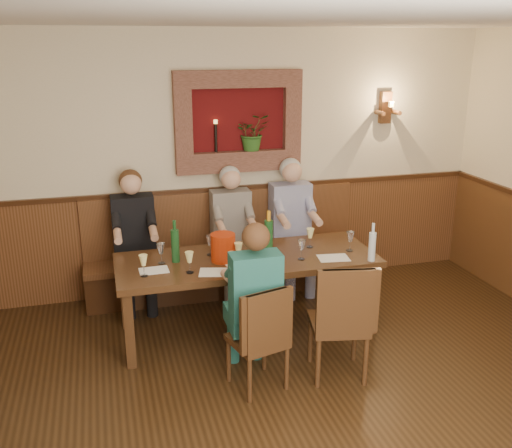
{
  "coord_description": "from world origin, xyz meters",
  "views": [
    {
      "loc": [
        -1.23,
        -2.93,
        2.66
      ],
      "look_at": [
        0.1,
        1.9,
        1.05
      ],
      "focal_mm": 40.0,
      "sensor_mm": 36.0,
      "label": 1
    }
  ],
  "objects_px": {
    "chair_near_right": "(338,342)",
    "person_bench_left": "(136,252)",
    "bench": "(226,263)",
    "person_bench_mid": "(233,244)",
    "chair_near_left": "(258,357)",
    "wine_bottle_green_a": "(269,238)",
    "dining_table": "(247,265)",
    "person_chair_front": "(253,315)",
    "wine_bottle_green_b": "(175,245)",
    "person_bench_right": "(292,237)",
    "water_bottle": "(372,246)",
    "spittoon_bucket": "(223,247)"
  },
  "relations": [
    {
      "from": "chair_near_right",
      "to": "person_bench_left",
      "type": "bearing_deg",
      "value": 141.54
    },
    {
      "from": "bench",
      "to": "person_bench_mid",
      "type": "distance_m",
      "value": 0.29
    },
    {
      "from": "chair_near_left",
      "to": "person_bench_left",
      "type": "bearing_deg",
      "value": 99.47
    },
    {
      "from": "chair_near_right",
      "to": "wine_bottle_green_a",
      "type": "xyz_separation_m",
      "value": [
        -0.33,
        0.92,
        0.64
      ]
    },
    {
      "from": "dining_table",
      "to": "bench",
      "type": "relative_size",
      "value": 0.8
    },
    {
      "from": "bench",
      "to": "wine_bottle_green_a",
      "type": "height_order",
      "value": "wine_bottle_green_a"
    },
    {
      "from": "person_bench_left",
      "to": "person_chair_front",
      "type": "relative_size",
      "value": 1.05
    },
    {
      "from": "wine_bottle_green_a",
      "to": "wine_bottle_green_b",
      "type": "height_order",
      "value": "wine_bottle_green_a"
    },
    {
      "from": "person_bench_right",
      "to": "wine_bottle_green_b",
      "type": "distance_m",
      "value": 1.61
    },
    {
      "from": "dining_table",
      "to": "person_bench_left",
      "type": "xyz_separation_m",
      "value": [
        -0.96,
        0.84,
        -0.08
      ]
    },
    {
      "from": "bench",
      "to": "person_bench_left",
      "type": "relative_size",
      "value": 2.09
    },
    {
      "from": "chair_near_right",
      "to": "water_bottle",
      "type": "distance_m",
      "value": 0.98
    },
    {
      "from": "person_bench_right",
      "to": "spittoon_bucket",
      "type": "bearing_deg",
      "value": -138.27
    },
    {
      "from": "person_bench_left",
      "to": "person_bench_right",
      "type": "relative_size",
      "value": 0.98
    },
    {
      "from": "chair_near_right",
      "to": "wine_bottle_green_b",
      "type": "bearing_deg",
      "value": 150.99
    },
    {
      "from": "chair_near_right",
      "to": "person_bench_mid",
      "type": "height_order",
      "value": "person_bench_mid"
    },
    {
      "from": "wine_bottle_green_b",
      "to": "chair_near_left",
      "type": "bearing_deg",
      "value": -63.56
    },
    {
      "from": "dining_table",
      "to": "person_bench_left",
      "type": "distance_m",
      "value": 1.28
    },
    {
      "from": "chair_near_left",
      "to": "water_bottle",
      "type": "height_order",
      "value": "water_bottle"
    },
    {
      "from": "bench",
      "to": "water_bottle",
      "type": "height_order",
      "value": "bench"
    },
    {
      "from": "chair_near_left",
      "to": "wine_bottle_green_b",
      "type": "relative_size",
      "value": 2.28
    },
    {
      "from": "bench",
      "to": "spittoon_bucket",
      "type": "xyz_separation_m",
      "value": [
        -0.23,
        -0.96,
        0.55
      ]
    },
    {
      "from": "person_bench_left",
      "to": "wine_bottle_green_a",
      "type": "bearing_deg",
      "value": -36.54
    },
    {
      "from": "chair_near_right",
      "to": "person_bench_right",
      "type": "bearing_deg",
      "value": 94.98
    },
    {
      "from": "chair_near_left",
      "to": "person_bench_left",
      "type": "relative_size",
      "value": 0.62
    },
    {
      "from": "dining_table",
      "to": "wine_bottle_green_a",
      "type": "relative_size",
      "value": 5.47
    },
    {
      "from": "person_bench_right",
      "to": "wine_bottle_green_b",
      "type": "xyz_separation_m",
      "value": [
        -1.38,
        -0.77,
        0.3
      ]
    },
    {
      "from": "spittoon_bucket",
      "to": "water_bottle",
      "type": "bearing_deg",
      "value": -15.51
    },
    {
      "from": "dining_table",
      "to": "person_chair_front",
      "type": "xyz_separation_m",
      "value": [
        -0.16,
        -0.78,
        -0.11
      ]
    },
    {
      "from": "chair_near_left",
      "to": "wine_bottle_green_a",
      "type": "distance_m",
      "value": 1.19
    },
    {
      "from": "bench",
      "to": "chair_near_right",
      "type": "bearing_deg",
      "value": -74.4
    },
    {
      "from": "bench",
      "to": "wine_bottle_green_a",
      "type": "relative_size",
      "value": 6.84
    },
    {
      "from": "dining_table",
      "to": "chair_near_left",
      "type": "xyz_separation_m",
      "value": [
        -0.15,
        -0.94,
        -0.41
      ]
    },
    {
      "from": "person_chair_front",
      "to": "wine_bottle_green_b",
      "type": "distance_m",
      "value": 1.04
    },
    {
      "from": "wine_bottle_green_b",
      "to": "water_bottle",
      "type": "height_order",
      "value": "wine_bottle_green_b"
    },
    {
      "from": "spittoon_bucket",
      "to": "person_chair_front",
      "type": "bearing_deg",
      "value": -84.5
    },
    {
      "from": "water_bottle",
      "to": "wine_bottle_green_b",
      "type": "bearing_deg",
      "value": 165.39
    },
    {
      "from": "person_bench_right",
      "to": "spittoon_bucket",
      "type": "relative_size",
      "value": 5.76
    },
    {
      "from": "chair_near_right",
      "to": "person_bench_mid",
      "type": "bearing_deg",
      "value": 116.26
    },
    {
      "from": "person_bench_mid",
      "to": "person_bench_right",
      "type": "relative_size",
      "value": 0.97
    },
    {
      "from": "person_bench_right",
      "to": "water_bottle",
      "type": "bearing_deg",
      "value": -74.37
    },
    {
      "from": "chair_near_left",
      "to": "chair_near_right",
      "type": "height_order",
      "value": "chair_near_right"
    },
    {
      "from": "dining_table",
      "to": "person_bench_left",
      "type": "relative_size",
      "value": 1.67
    },
    {
      "from": "water_bottle",
      "to": "bench",
      "type": "bearing_deg",
      "value": 128.97
    },
    {
      "from": "bench",
      "to": "person_bench_mid",
      "type": "height_order",
      "value": "person_bench_mid"
    },
    {
      "from": "wine_bottle_green_b",
      "to": "person_bench_mid",
      "type": "bearing_deg",
      "value": 47.36
    },
    {
      "from": "bench",
      "to": "chair_near_left",
      "type": "relative_size",
      "value": 3.35
    },
    {
      "from": "bench",
      "to": "wine_bottle_green_a",
      "type": "distance_m",
      "value": 1.16
    },
    {
      "from": "chair_near_right",
      "to": "spittoon_bucket",
      "type": "height_order",
      "value": "chair_near_right"
    },
    {
      "from": "chair_near_left",
      "to": "wine_bottle_green_a",
      "type": "bearing_deg",
      "value": 53.74
    }
  ]
}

